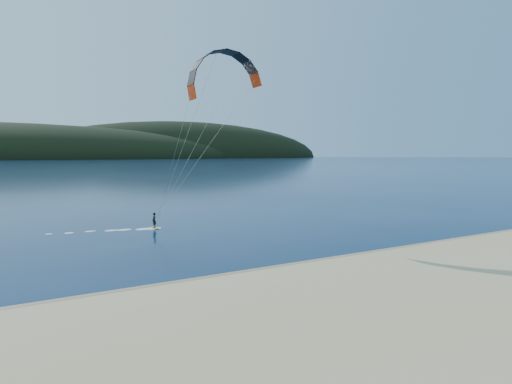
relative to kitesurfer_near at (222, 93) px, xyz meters
The scene contains 4 objects.
ground 26.40m from the kitesurfer_near, 103.60° to the right, with size 1800.00×1800.00×0.00m, color #071735.
wet_sand 22.85m from the kitesurfer_near, 107.01° to the right, with size 220.00×2.50×0.10m.
headland 723.93m from the kitesurfer_near, 90.36° to the left, with size 1200.00×310.00×140.00m.
kitesurfer_near is the anchor object (origin of this frame).
Camera 1 is at (-13.16, -19.02, 8.07)m, focal length 29.11 mm.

